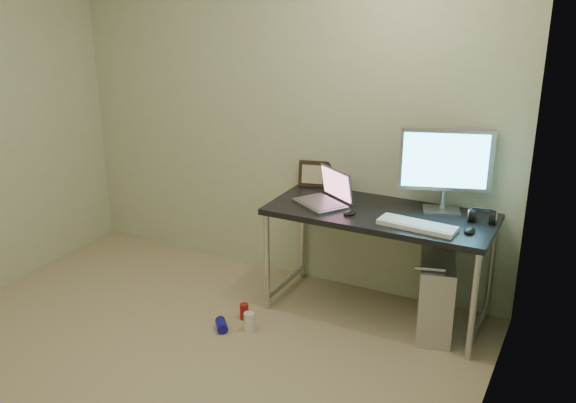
{
  "coord_description": "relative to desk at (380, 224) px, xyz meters",
  "views": [
    {
      "loc": [
        2.13,
        -2.36,
        2.21
      ],
      "look_at": [
        0.39,
        1.08,
        0.85
      ],
      "focal_mm": 40.0,
      "sensor_mm": 36.0,
      "label": 1
    }
  ],
  "objects": [
    {
      "name": "cable_b",
      "position": [
        0.46,
        0.25,
        -0.29
      ],
      "size": [
        0.02,
        0.11,
        0.71
      ],
      "primitive_type": "cylinder",
      "rotation": [
        0.14,
        0.0,
        0.09
      ],
      "color": "black",
      "rests_on": "ground"
    },
    {
      "name": "wall_back",
      "position": [
        -0.89,
        0.32,
        0.58
      ],
      "size": [
        3.5,
        0.02,
        2.5
      ],
      "primitive_type": "cube",
      "color": "beige",
      "rests_on": "ground"
    },
    {
      "name": "headphones",
      "position": [
        0.63,
        0.12,
        0.11
      ],
      "size": [
        0.17,
        0.11,
        0.11
      ],
      "rotation": [
        0.0,
        0.0,
        0.13
      ],
      "color": "black",
      "rests_on": "desk"
    },
    {
      "name": "can_red",
      "position": [
        -0.77,
        -0.48,
        -0.61
      ],
      "size": [
        0.08,
        0.08,
        0.11
      ],
      "primitive_type": "cylinder",
      "rotation": [
        0.0,
        0.0,
        0.34
      ],
      "color": "#AA171A",
      "rests_on": "ground"
    },
    {
      "name": "laptop",
      "position": [
        -0.38,
        -0.02,
        0.14
      ],
      "size": [
        0.44,
        0.42,
        0.24
      ],
      "rotation": [
        0.0,
        0.0,
        -0.57
      ],
      "color": "#9F9EA4",
      "rests_on": "desk"
    },
    {
      "name": "tower_computer",
      "position": [
        0.42,
        -0.05,
        -0.41
      ],
      "size": [
        0.34,
        0.53,
        0.54
      ],
      "rotation": [
        0.0,
        0.0,
        0.27
      ],
      "color": "silver",
      "rests_on": "ground"
    },
    {
      "name": "desk",
      "position": [
        0.0,
        0.0,
        0.0
      ],
      "size": [
        1.47,
        0.64,
        0.75
      ],
      "color": "black",
      "rests_on": "ground"
    },
    {
      "name": "can_blue",
      "position": [
        -0.83,
        -0.67,
        -0.63
      ],
      "size": [
        0.14,
        0.14,
        0.07
      ],
      "primitive_type": "cylinder",
      "rotation": [
        1.57,
        0.0,
        0.71
      ],
      "color": "#1212A4",
      "rests_on": "ground"
    },
    {
      "name": "mouse_right",
      "position": [
        0.6,
        -0.1,
        0.1
      ],
      "size": [
        0.07,
        0.11,
        0.04
      ],
      "primitive_type": "ellipsoid",
      "rotation": [
        0.0,
        0.0,
        0.03
      ],
      "color": "black",
      "rests_on": "desk"
    },
    {
      "name": "picture_frame",
      "position": [
        -0.6,
        0.29,
        0.18
      ],
      "size": [
        0.25,
        0.13,
        0.19
      ],
      "primitive_type": "cube",
      "rotation": [
        -0.21,
        0.0,
        0.27
      ],
      "color": "black",
      "rests_on": "desk"
    },
    {
      "name": "cable_a",
      "position": [
        0.37,
        0.27,
        -0.27
      ],
      "size": [
        0.01,
        0.16,
        0.69
      ],
      "primitive_type": "cylinder",
      "rotation": [
        0.21,
        0.0,
        0.0
      ],
      "color": "black",
      "rests_on": "ground"
    },
    {
      "name": "can_white",
      "position": [
        -0.66,
        -0.6,
        -0.6
      ],
      "size": [
        0.09,
        0.09,
        0.13
      ],
      "primitive_type": "cylinder",
      "rotation": [
        0.0,
        0.0,
        -0.42
      ],
      "color": "white",
      "rests_on": "ground"
    },
    {
      "name": "webcam",
      "position": [
        -0.36,
        0.28,
        0.18
      ],
      "size": [
        0.05,
        0.04,
        0.13
      ],
      "rotation": [
        0.0,
        0.0,
        -0.23
      ],
      "color": "silver",
      "rests_on": "desk"
    },
    {
      "name": "monitor",
      "position": [
        0.36,
        0.19,
        0.41
      ],
      "size": [
        0.57,
        0.24,
        0.55
      ],
      "rotation": [
        0.0,
        0.0,
        0.32
      ],
      "color": "#9F9EA4",
      "rests_on": "desk"
    },
    {
      "name": "mouse_left",
      "position": [
        -0.16,
        -0.14,
        0.1
      ],
      "size": [
        0.09,
        0.12,
        0.03
      ],
      "primitive_type": "ellipsoid",
      "rotation": [
        0.0,
        0.0,
        -0.32
      ],
      "color": "black",
      "rests_on": "desk"
    },
    {
      "name": "wall_right",
      "position": [
        0.86,
        -1.43,
        0.58
      ],
      "size": [
        0.02,
        3.5,
        2.5
      ],
      "primitive_type": "cube",
      "color": "beige",
      "rests_on": "ground"
    },
    {
      "name": "floor",
      "position": [
        -0.89,
        -1.43,
        -0.67
      ],
      "size": [
        3.5,
        3.5,
        0.0
      ],
      "primitive_type": "plane",
      "color": "tan",
      "rests_on": "ground"
    },
    {
      "name": "keyboard",
      "position": [
        0.3,
        -0.17,
        0.1
      ],
      "size": [
        0.49,
        0.2,
        0.03
      ],
      "primitive_type": "cube",
      "rotation": [
        0.0,
        0.0,
        -0.09
      ],
      "color": "white",
      "rests_on": "desk"
    }
  ]
}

